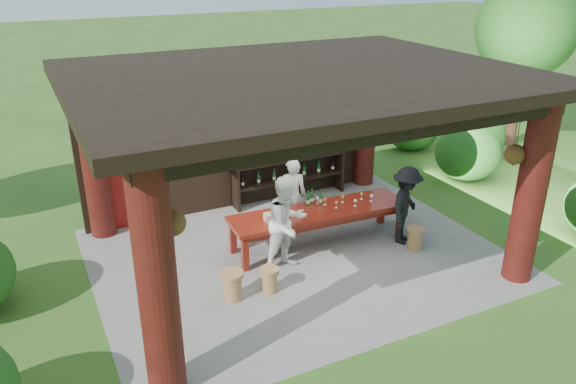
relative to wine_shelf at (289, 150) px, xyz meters
name	(u,v)px	position (x,y,z in m)	size (l,w,h in m)	color
ground	(297,255)	(-1.04, -2.45, -1.20)	(90.00, 90.00, 0.00)	#2D5119
pavilion	(287,142)	(-1.06, -2.02, 0.93)	(7.50, 6.00, 3.60)	slate
wine_shelf	(289,150)	(0.00, 0.00, 0.00)	(2.72, 0.41, 2.39)	black
tasting_table	(319,215)	(-0.48, -2.26, -0.56)	(3.57, 1.09, 0.75)	#57160C
stool_near_left	(270,279)	(-2.03, -3.35, -0.97)	(0.33, 0.33, 0.44)	olive
stool_near_right	(415,238)	(1.10, -3.24, -0.96)	(0.35, 0.35, 0.45)	olive
stool_far_left	(233,285)	(-2.67, -3.29, -0.93)	(0.39, 0.39, 0.51)	olive
host	(292,196)	(-0.69, -1.53, -0.40)	(0.58, 0.38, 1.59)	silver
guest_woman	(287,224)	(-1.42, -2.78, -0.31)	(0.86, 0.67, 1.77)	white
guest_man	(406,205)	(1.10, -2.89, -0.41)	(1.01, 0.58, 1.57)	black
table_bottles	(314,197)	(-0.44, -1.97, -0.29)	(0.33, 0.19, 0.31)	#194C1E
table_glasses	(344,200)	(0.11, -2.22, -0.37)	(1.08, 0.49, 0.15)	silver
napkin_basket	(271,217)	(-1.49, -2.26, -0.38)	(0.26, 0.18, 0.14)	#BF6672
shrubs	(367,193)	(1.05, -1.65, -0.62)	(14.14, 7.97, 1.36)	#194C14
trees	(407,52)	(2.24, -1.07, 2.17)	(21.05, 10.53, 4.80)	#3F2819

